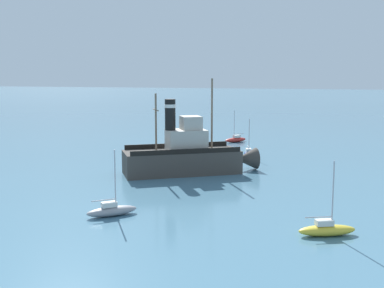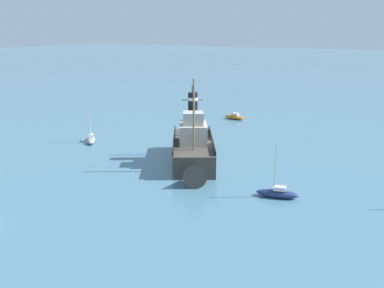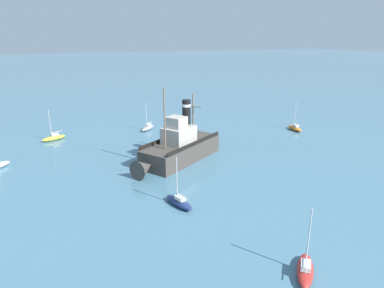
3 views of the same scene
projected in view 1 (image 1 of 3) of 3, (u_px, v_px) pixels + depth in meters
The scene contains 6 objects.
ground_plane at pixel (183, 172), 51.20m from camera, with size 600.00×600.00×0.00m, color #477289.
old_tugboat at pixel (187, 156), 50.51m from camera, with size 10.50×14.00×9.90m.
sailboat_navy at pixel (249, 154), 60.36m from camera, with size 3.96×2.05×4.90m.
sailboat_grey at pixel (112, 210), 35.33m from camera, with size 3.41×3.51×4.90m.
sailboat_yellow at pixel (327, 229), 30.98m from camera, with size 2.56×3.92×4.90m.
sailboat_red at pixel (236, 139), 73.67m from camera, with size 3.57×3.34×4.90m.
Camera 1 is at (47.78, 15.55, 10.33)m, focal length 45.00 mm.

